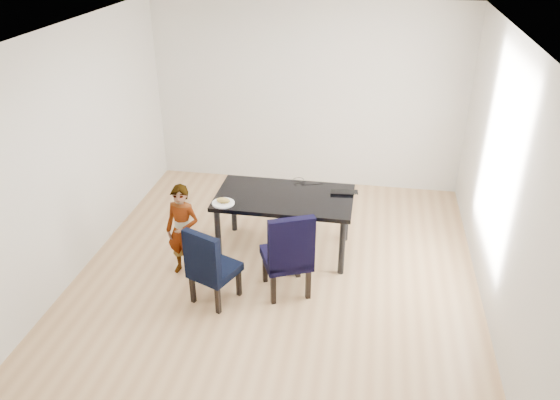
% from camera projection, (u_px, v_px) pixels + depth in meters
% --- Properties ---
extents(floor, '(4.50, 5.00, 0.01)m').
position_uv_depth(floor, '(277.00, 273.00, 6.29)').
color(floor, tan).
rests_on(floor, ground).
extents(ceiling, '(4.50, 5.00, 0.01)m').
position_uv_depth(ceiling, '(276.00, 32.00, 5.03)').
color(ceiling, white).
rests_on(ceiling, wall_back).
extents(wall_back, '(4.50, 0.01, 2.70)m').
position_uv_depth(wall_back, '(307.00, 96.00, 7.84)').
color(wall_back, silver).
rests_on(wall_back, ground).
extents(wall_front, '(4.50, 0.01, 2.70)m').
position_uv_depth(wall_front, '(208.00, 325.00, 3.47)').
color(wall_front, white).
rests_on(wall_front, ground).
extents(wall_left, '(0.01, 5.00, 2.70)m').
position_uv_depth(wall_left, '(75.00, 152.00, 6.00)').
color(wall_left, silver).
rests_on(wall_left, ground).
extents(wall_right, '(0.01, 5.00, 2.70)m').
position_uv_depth(wall_right, '(504.00, 182.00, 5.31)').
color(wall_right, white).
rests_on(wall_right, ground).
extents(dining_table, '(1.60, 0.90, 0.75)m').
position_uv_depth(dining_table, '(284.00, 224.00, 6.55)').
color(dining_table, black).
rests_on(dining_table, floor).
extents(chair_left, '(0.57, 0.58, 0.89)m').
position_uv_depth(chair_left, '(214.00, 264.00, 5.67)').
color(chair_left, black).
rests_on(chair_left, floor).
extents(chair_right, '(0.64, 0.65, 1.00)m').
position_uv_depth(chair_right, '(286.00, 251.00, 5.78)').
color(chair_right, black).
rests_on(chair_right, floor).
extents(child, '(0.44, 0.32, 1.10)m').
position_uv_depth(child, '(183.00, 231.00, 6.05)').
color(child, orange).
rests_on(child, floor).
extents(plate, '(0.26, 0.26, 0.01)m').
position_uv_depth(plate, '(223.00, 203.00, 6.20)').
color(plate, white).
rests_on(plate, dining_table).
extents(sandwich, '(0.16, 0.08, 0.06)m').
position_uv_depth(sandwich, '(223.00, 200.00, 6.17)').
color(sandwich, '#A8893C').
rests_on(sandwich, plate).
extents(laptop, '(0.34, 0.24, 0.03)m').
position_uv_depth(laptop, '(344.00, 191.00, 6.46)').
color(laptop, black).
rests_on(laptop, dining_table).
extents(cable_tangle, '(0.16, 0.16, 0.01)m').
position_uv_depth(cable_tangle, '(300.00, 184.00, 6.64)').
color(cable_tangle, black).
rests_on(cable_tangle, dining_table).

